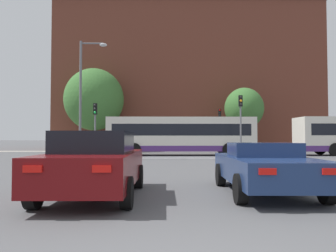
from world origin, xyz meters
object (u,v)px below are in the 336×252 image
car_saloon_left (95,163)px  street_lamp_junction (85,88)px  traffic_light_near_right (241,116)px  traffic_light_far_right (220,123)px  bus_crossing_lead (181,135)px  car_roadster_right (265,167)px  pedestrian_waiting (211,142)px  traffic_light_near_left (95,121)px

car_saloon_left → street_lamp_junction: size_ratio=0.57×
traffic_light_near_right → traffic_light_far_right: size_ratio=1.01×
bus_crossing_lead → street_lamp_junction: size_ratio=1.49×
street_lamp_junction → traffic_light_near_right: bearing=8.6°
car_roadster_right → street_lamp_junction: bearing=121.1°
car_roadster_right → bus_crossing_lead: (-1.09, 18.07, 0.96)m
traffic_light_near_right → pedestrian_waiting: size_ratio=2.68×
traffic_light_far_right → pedestrian_waiting: size_ratio=2.64×
car_saloon_left → pedestrian_waiting: size_ratio=2.68×
traffic_light_near_right → traffic_light_far_right: 10.13m
car_saloon_left → car_roadster_right: (4.13, 0.42, -0.13)m
traffic_light_near_left → street_lamp_junction: size_ratio=0.49×
bus_crossing_lead → pedestrian_waiting: bus_crossing_lead is taller
car_roadster_right → street_lamp_junction: 15.96m
bus_crossing_lead → pedestrian_waiting: size_ratio=7.05×
car_saloon_left → traffic_light_far_right: 26.70m
pedestrian_waiting → traffic_light_near_left: bearing=-72.2°
traffic_light_near_right → bus_crossing_lead: bearing=143.4°
traffic_light_near_left → pedestrian_waiting: (9.81, 11.08, -1.63)m
bus_crossing_lead → traffic_light_near_left: size_ratio=3.04×
pedestrian_waiting → bus_crossing_lead: bearing=-55.0°
car_saloon_left → car_roadster_right: car_saloon_left is taller
car_saloon_left → pedestrian_waiting: 27.24m
traffic_light_near_right → traffic_light_far_right: traffic_light_near_right is taller
bus_crossing_lead → traffic_light_near_right: traffic_light_near_right is taller
car_roadster_right → traffic_light_far_right: 25.46m
bus_crossing_lead → car_roadster_right: bearing=3.4°
traffic_light_near_right → street_lamp_junction: 10.97m
traffic_light_near_right → car_saloon_left: bearing=-114.9°
car_roadster_right → traffic_light_near_left: traffic_light_near_left is taller
car_saloon_left → pedestrian_waiting: bearing=76.5°
traffic_light_far_right → traffic_light_near_left: size_ratio=1.14×
pedestrian_waiting → street_lamp_junction: bearing=-69.6°
traffic_light_near_left → pedestrian_waiting: size_ratio=2.32×
traffic_light_far_right → street_lamp_junction: street_lamp_junction is taller
car_roadster_right → traffic_light_near_left: 16.73m
bus_crossing_lead → traffic_light_near_right: size_ratio=2.63×
traffic_light_near_left → street_lamp_junction: street_lamp_junction is taller
traffic_light_near_right → street_lamp_junction: (-10.71, -1.63, 1.72)m
traffic_light_near_right → street_lamp_junction: size_ratio=0.57×
traffic_light_far_right → pedestrian_waiting: (-0.80, 0.86, -1.96)m
traffic_light_far_right → car_roadster_right: bearing=-97.5°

